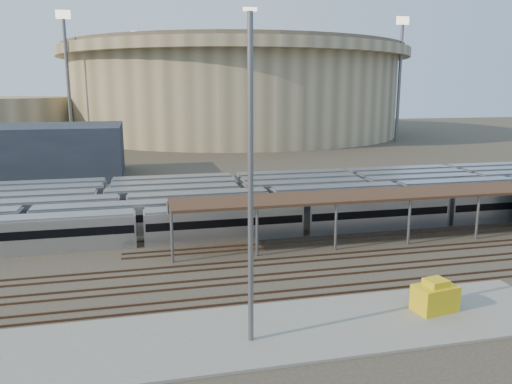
{
  "coord_description": "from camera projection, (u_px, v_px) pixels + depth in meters",
  "views": [
    {
      "loc": [
        -10.66,
        -46.24,
        16.93
      ],
      "look_at": [
        2.98,
        12.0,
        4.41
      ],
      "focal_mm": 35.0,
      "sensor_mm": 36.0,
      "label": 1
    }
  ],
  "objects": [
    {
      "name": "stadium",
      "position": [
        235.0,
        89.0,
        185.54
      ],
      "size": [
        124.0,
        124.0,
        32.5
      ],
      "color": "tan",
      "rests_on": "ground"
    },
    {
      "name": "service_building",
      "position": [
        7.0,
        153.0,
        93.49
      ],
      "size": [
        42.0,
        20.0,
        10.0
      ],
      "primitive_type": "cube",
      "color": "#1E232D",
      "rests_on": "ground"
    },
    {
      "name": "yellow_equipment",
      "position": [
        435.0,
        298.0,
        38.06
      ],
      "size": [
        3.49,
        2.51,
        2.0
      ],
      "primitive_type": "cube",
      "rotation": [
        0.0,
        0.0,
        0.17
      ],
      "color": "gold",
      "rests_on": "apron"
    },
    {
      "name": "subway_trains",
      "position": [
        246.0,
        201.0,
        67.86
      ],
      "size": [
        124.39,
        23.9,
        3.6
      ],
      "color": "#B7B7BC",
      "rests_on": "ground"
    },
    {
      "name": "inspection_shed",
      "position": [
        432.0,
        193.0,
        57.61
      ],
      "size": [
        60.3,
        6.0,
        5.3
      ],
      "color": "#5D5C62",
      "rests_on": "ground"
    },
    {
      "name": "floodlight_3",
      "position": [
        138.0,
        78.0,
        195.93
      ],
      "size": [
        4.0,
        1.0,
        38.4
      ],
      "color": "#5D5C62",
      "rests_on": "ground"
    },
    {
      "name": "floodlight_0",
      "position": [
        68.0,
        75.0,
        143.82
      ],
      "size": [
        4.0,
        1.0,
        38.4
      ],
      "color": "#5D5C62",
      "rests_on": "ground"
    },
    {
      "name": "ground",
      "position": [
        254.0,
        260.0,
        49.91
      ],
      "size": [
        420.0,
        420.0,
        0.0
      ],
      "primitive_type": "plane",
      "color": "#383026",
      "rests_on": "ground"
    },
    {
      "name": "floodlight_2",
      "position": [
        400.0,
        76.0,
        156.61
      ],
      "size": [
        4.0,
        1.0,
        38.4
      ],
      "color": "#5D5C62",
      "rests_on": "ground"
    },
    {
      "name": "yard_light_pole",
      "position": [
        251.0,
        184.0,
        31.58
      ],
      "size": [
        0.81,
        0.36,
        21.38
      ],
      "color": "#5D5C62",
      "rests_on": "apron"
    },
    {
      "name": "apron",
      "position": [
        233.0,
        336.0,
        34.48
      ],
      "size": [
        50.0,
        9.0,
        0.2
      ],
      "primitive_type": "cube",
      "color": "gray",
      "rests_on": "ground"
    },
    {
      "name": "empty_tracks",
      "position": [
        267.0,
        278.0,
        45.13
      ],
      "size": [
        170.0,
        9.62,
        0.18
      ],
      "color": "#4C3323",
      "rests_on": "ground"
    }
  ]
}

